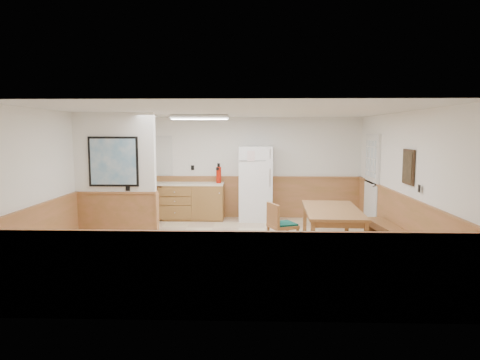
{
  "coord_description": "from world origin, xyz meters",
  "views": [
    {
      "loc": [
        0.31,
        -7.65,
        2.14
      ],
      "look_at": [
        0.07,
        0.4,
        1.24
      ],
      "focal_mm": 32.0,
      "sensor_mm": 36.0,
      "label": 1
    }
  ],
  "objects_px": {
    "fire_extinguisher": "(219,174)",
    "dining_table": "(332,214)",
    "dining_bench": "(389,231)",
    "refrigerator": "(256,183)",
    "soap_bottle": "(153,178)",
    "dining_chair": "(278,222)"
  },
  "relations": [
    {
      "from": "dining_table",
      "to": "dining_chair",
      "type": "xyz_separation_m",
      "value": [
        -0.98,
        -0.0,
        -0.17
      ]
    },
    {
      "from": "fire_extinguisher",
      "to": "dining_chair",
      "type": "bearing_deg",
      "value": -87.65
    },
    {
      "from": "dining_table",
      "to": "fire_extinguisher",
      "type": "height_order",
      "value": "fire_extinguisher"
    },
    {
      "from": "dining_chair",
      "to": "fire_extinguisher",
      "type": "distance_m",
      "value": 3.0
    },
    {
      "from": "refrigerator",
      "to": "dining_table",
      "type": "xyz_separation_m",
      "value": [
        1.37,
        -2.57,
        -0.24
      ]
    },
    {
      "from": "dining_bench",
      "to": "dining_table",
      "type": "bearing_deg",
      "value": 174.01
    },
    {
      "from": "dining_table",
      "to": "dining_bench",
      "type": "relative_size",
      "value": 1.23
    },
    {
      "from": "dining_bench",
      "to": "fire_extinguisher",
      "type": "height_order",
      "value": "fire_extinguisher"
    },
    {
      "from": "dining_chair",
      "to": "soap_bottle",
      "type": "xyz_separation_m",
      "value": [
        -2.92,
        2.67,
        0.52
      ]
    },
    {
      "from": "dining_chair",
      "to": "refrigerator",
      "type": "bearing_deg",
      "value": 75.57
    },
    {
      "from": "refrigerator",
      "to": "dining_bench",
      "type": "height_order",
      "value": "refrigerator"
    },
    {
      "from": "dining_chair",
      "to": "fire_extinguisher",
      "type": "bearing_deg",
      "value": 93.37
    },
    {
      "from": "refrigerator",
      "to": "dining_chair",
      "type": "relative_size",
      "value": 2.12
    },
    {
      "from": "dining_table",
      "to": "soap_bottle",
      "type": "xyz_separation_m",
      "value": [
        -3.9,
        2.66,
        0.35
      ]
    },
    {
      "from": "dining_bench",
      "to": "dining_chair",
      "type": "distance_m",
      "value": 2.02
    },
    {
      "from": "refrigerator",
      "to": "fire_extinguisher",
      "type": "relative_size",
      "value": 3.72
    },
    {
      "from": "refrigerator",
      "to": "soap_bottle",
      "type": "bearing_deg",
      "value": -179.53
    },
    {
      "from": "refrigerator",
      "to": "dining_chair",
      "type": "distance_m",
      "value": 2.64
    },
    {
      "from": "dining_table",
      "to": "dining_chair",
      "type": "bearing_deg",
      "value": -176.99
    },
    {
      "from": "dining_table",
      "to": "soap_bottle",
      "type": "relative_size",
      "value": 8.83
    },
    {
      "from": "fire_extinguisher",
      "to": "dining_table",
      "type": "bearing_deg",
      "value": -73.08
    },
    {
      "from": "refrigerator",
      "to": "dining_chair",
      "type": "bearing_deg",
      "value": -78.89
    }
  ]
}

